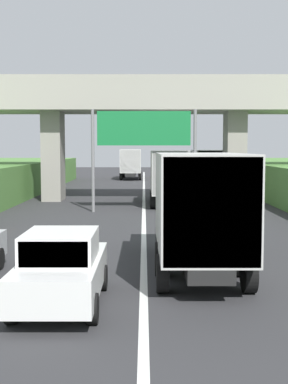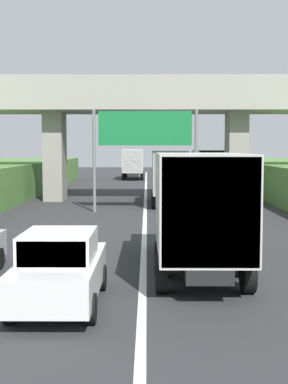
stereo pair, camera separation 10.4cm
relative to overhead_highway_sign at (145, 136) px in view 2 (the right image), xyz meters
name	(u,v)px [view 2 (the right image)]	position (x,y,z in m)	size (l,w,h in m)	color
lane_centre_stripe	(145,214)	(0.00, -0.96, -4.27)	(0.20, 100.02, 0.01)	white
overpass_bridge	(145,109)	(0.00, 6.54, 1.99)	(40.00, 4.80, 8.23)	#9E998E
overhead_highway_sign	(145,136)	(0.00, 0.00, 0.00)	(5.88, 0.18, 5.73)	slate
truck_orange	(209,169)	(5.05, 12.23, -2.34)	(2.44, 7.30, 3.44)	black
truck_yellow	(133,162)	(-1.50, 31.21, -2.34)	(2.44, 7.30, 3.44)	black
truck_green	(171,174)	(1.60, 3.77, -2.34)	(2.44, 7.30, 3.44)	black
truck_black	(196,205)	(1.54, -14.10, -2.34)	(2.44, 7.30, 3.44)	black
car_white	(60,269)	(-1.86, -17.45, -3.41)	(1.86, 4.10, 1.72)	silver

